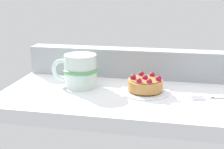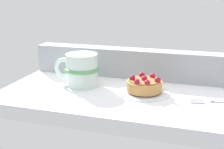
% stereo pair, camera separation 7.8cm
% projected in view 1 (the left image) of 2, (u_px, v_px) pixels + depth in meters
% --- Properties ---
extents(ground_plane, '(0.67, 0.34, 0.04)m').
position_uv_depth(ground_plane, '(128.00, 98.00, 0.78)').
color(ground_plane, white).
extents(window_rail_back, '(0.65, 0.06, 0.09)m').
position_uv_depth(window_rail_back, '(135.00, 63.00, 0.89)').
color(window_rail_back, '#9EA3A8').
rests_on(window_rail_back, ground_plane).
extents(dessert_plate, '(0.13, 0.13, 0.01)m').
position_uv_depth(dessert_plate, '(145.00, 91.00, 0.77)').
color(dessert_plate, silver).
rests_on(dessert_plate, ground_plane).
extents(raspberry_tart, '(0.09, 0.09, 0.04)m').
position_uv_depth(raspberry_tart, '(145.00, 84.00, 0.76)').
color(raspberry_tart, '#B77F42').
rests_on(raspberry_tart, dessert_plate).
extents(coffee_mug, '(0.13, 0.10, 0.09)m').
position_uv_depth(coffee_mug, '(80.00, 71.00, 0.80)').
color(coffee_mug, silver).
rests_on(coffee_mug, ground_plane).
extents(dessert_fork, '(0.17, 0.06, 0.01)m').
position_uv_depth(dessert_fork, '(224.00, 97.00, 0.73)').
color(dessert_fork, '#B7B7BC').
rests_on(dessert_fork, ground_plane).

